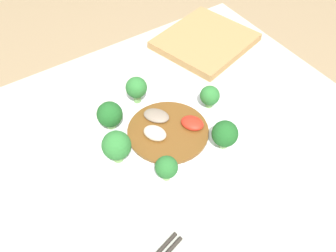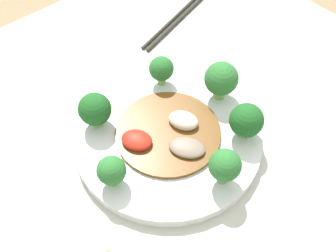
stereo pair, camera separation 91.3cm
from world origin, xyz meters
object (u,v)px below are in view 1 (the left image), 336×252
(broccoli_southeast, at_px, (110,115))
(broccoli_west, at_px, (210,96))
(stirfry_center, at_px, (168,129))
(plate, at_px, (168,136))
(broccoli_northeast, at_px, (167,168))
(broccoli_east, at_px, (116,146))
(broccoli_northwest, at_px, (225,134))
(cutting_board, at_px, (205,41))
(broccoli_south, at_px, (136,88))

(broccoli_southeast, xyz_separation_m, broccoli_west, (-0.21, 0.07, -0.00))
(broccoli_west, relative_size, stirfry_center, 0.32)
(stirfry_center, bearing_deg, plate, 63.54)
(plate, height_order, broccoli_northeast, broccoli_northeast)
(broccoli_east, bearing_deg, stirfry_center, -176.51)
(broccoli_northwest, height_order, cutting_board, broccoli_northwest)
(broccoli_southeast, bearing_deg, broccoli_east, 70.69)
(broccoli_east, relative_size, broccoli_west, 1.33)
(broccoli_southeast, distance_m, broccoli_northeast, 0.17)
(plate, distance_m, broccoli_southeast, 0.13)
(plate, distance_m, broccoli_west, 0.13)
(broccoli_southeast, height_order, broccoli_northeast, broccoli_southeast)
(broccoli_southeast, xyz_separation_m, cutting_board, (-0.36, -0.14, -0.05))
(broccoli_south, distance_m, cutting_board, 0.30)
(broccoli_east, distance_m, broccoli_northwest, 0.21)
(broccoli_northeast, height_order, stirfry_center, broccoli_northeast)
(broccoli_southeast, bearing_deg, broccoli_northwest, 133.85)
(broccoli_south, bearing_deg, broccoli_southeast, 23.11)
(broccoli_south, distance_m, broccoli_northwest, 0.22)
(plate, relative_size, stirfry_center, 1.79)
(broccoli_south, bearing_deg, broccoli_northeast, 74.05)
(broccoli_south, xyz_separation_m, cutting_board, (-0.27, -0.11, -0.05))
(broccoli_northwest, distance_m, stirfry_center, 0.12)
(stirfry_center, bearing_deg, broccoli_south, -86.45)
(plate, height_order, broccoli_west, broccoli_west)
(plate, xyz_separation_m, broccoli_west, (-0.12, -0.01, 0.04))
(broccoli_southeast, bearing_deg, stirfry_center, 140.15)
(broccoli_northeast, bearing_deg, broccoli_southeast, -81.80)
(broccoli_east, distance_m, broccoli_south, 0.17)
(broccoli_west, bearing_deg, stirfry_center, 5.54)
(broccoli_southeast, height_order, broccoli_west, broccoli_southeast)
(plate, xyz_separation_m, cutting_board, (-0.27, -0.22, 0.00))
(broccoli_west, bearing_deg, broccoli_northeast, 30.49)
(broccoli_south, bearing_deg, cutting_board, -158.75)
(broccoli_northwest, height_order, stirfry_center, broccoli_northwest)
(broccoli_east, relative_size, broccoli_northeast, 1.28)
(plate, xyz_separation_m, broccoli_northeast, (0.07, 0.09, 0.04))
(plate, height_order, broccoli_east, broccoli_east)
(broccoli_south, height_order, broccoli_northwest, broccoli_south)
(cutting_board, bearing_deg, broccoli_southeast, 21.70)
(broccoli_southeast, height_order, broccoli_northwest, same)
(broccoli_west, distance_m, cutting_board, 0.26)
(plate, xyz_separation_m, broccoli_southeast, (0.09, -0.08, 0.05))
(plate, bearing_deg, broccoli_east, 1.94)
(plate, relative_size, cutting_board, 1.10)
(broccoli_southeast, height_order, broccoli_east, broccoli_east)
(broccoli_southeast, relative_size, broccoli_northwest, 1.01)
(broccoli_west, xyz_separation_m, broccoli_northwest, (0.04, 0.10, 0.00))
(stirfry_center, height_order, cutting_board, stirfry_center)
(broccoli_west, distance_m, broccoli_northwest, 0.11)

